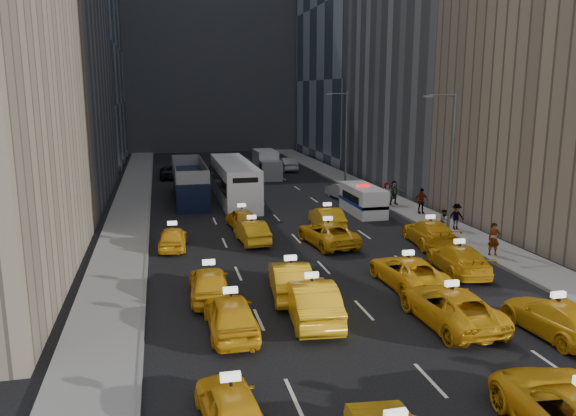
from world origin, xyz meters
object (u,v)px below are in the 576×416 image
taxi_0 (231,406)px  box_truck (267,165)px  double_decker (189,182)px  city_bus (234,181)px  pedestrian_0 (494,239)px  nypd_van (363,200)px

taxi_0 → box_truck: bearing=-107.4°
double_decker → city_bus: bearing=-9.0°
taxi_0 → double_decker: (0.75, 33.30, 0.93)m
city_bus → pedestrian_0: city_bus is taller
double_decker → box_truck: (8.74, 11.13, -0.21)m
city_bus → box_truck: (5.09, 12.06, -0.25)m
box_truck → city_bus: bearing=-118.2°
box_truck → nypd_van: bearing=-84.6°
nypd_van → pedestrian_0: nypd_van is taller
city_bus → pedestrian_0: bearing=-66.9°
city_bus → double_decker: bearing=157.6°
taxi_0 → box_truck: (9.49, 44.43, 0.72)m
taxi_0 → city_bus: size_ratio=0.30×
double_decker → pedestrian_0: size_ratio=6.20×
double_decker → box_truck: double_decker is taller
double_decker → city_bus: size_ratio=0.86×
taxi_0 → nypd_van: size_ratio=0.72×
taxi_0 → city_bus: bearing=-103.0°
taxi_0 → nypd_van: 28.42m
double_decker → box_truck: size_ratio=1.76×
taxi_0 → pedestrian_0: size_ratio=2.15×
nypd_van → city_bus: size_ratio=0.41×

